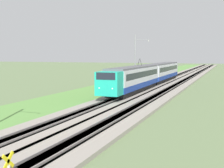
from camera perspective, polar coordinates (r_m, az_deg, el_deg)
The scene contains 7 objects.
ballast_main at distance 58.22m, azimuth 7.82°, elevation -0.12°, with size 240.00×4.40×0.30m.
ballast_adjacent at distance 57.45m, azimuth 11.73°, elevation -0.26°, with size 240.00×4.40×0.30m.
track_main at distance 58.22m, azimuth 7.82°, elevation -0.12°, with size 240.00×1.57×0.45m.
track_adjacent at distance 57.45m, azimuth 11.73°, elevation -0.25°, with size 240.00×1.57×0.45m.
grass_verge at distance 59.83m, azimuth 2.30°, elevation -0.02°, with size 240.00×8.88×0.12m.
passenger_train at distance 54.79m, azimuth 7.05°, elevation 1.89°, with size 41.14×2.91×5.09m.
catenary_mast_mid at distance 55.78m, azimuth 4.32°, elevation 4.41°, with size 0.22×2.56×9.21m.
Camera 1 is at (-6.45, -13.11, 5.71)m, focal length 50.00 mm.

